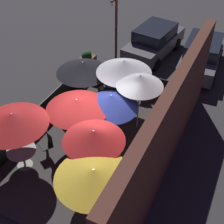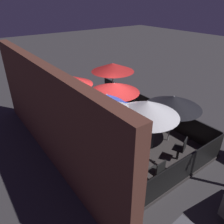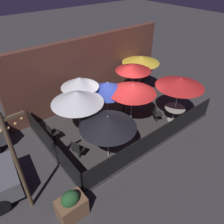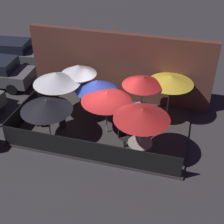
{
  "view_description": "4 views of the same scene",
  "coord_description": "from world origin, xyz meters",
  "px_view_note": "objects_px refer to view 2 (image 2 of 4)",
  "views": [
    {
      "loc": [
        7.08,
        4.16,
        8.52
      ],
      "look_at": [
        -0.9,
        0.3,
        1.07
      ],
      "focal_mm": 50.0,
      "sensor_mm": 36.0,
      "label": 1
    },
    {
      "loc": [
        -6.65,
        4.78,
        5.42
      ],
      "look_at": [
        0.02,
        -0.17,
        1.01
      ],
      "focal_mm": 35.0,
      "sensor_mm": 36.0,
      "label": 2
    },
    {
      "loc": [
        -5.88,
        -6.59,
        6.76
      ],
      "look_at": [
        -0.75,
        -0.19,
        1.02
      ],
      "focal_mm": 35.0,
      "sensor_mm": 36.0,
      "label": 3
    },
    {
      "loc": [
        3.46,
        -11.17,
        8.93
      ],
      "look_at": [
        0.41,
        -0.18,
        1.08
      ],
      "focal_mm": 50.0,
      "sensor_mm": 36.0,
      "label": 4
    }
  ],
  "objects_px": {
    "patio_umbrella_1": "(71,80)",
    "dining_table_0": "(113,95)",
    "patio_umbrella_7": "(47,78)",
    "patio_umbrella_2": "(107,100)",
    "dining_table_1": "(74,111)",
    "patio_umbrella_3": "(114,88)",
    "patio_chair_1": "(157,171)",
    "patio_chair_3": "(94,119)",
    "patio_umbrella_0": "(113,67)",
    "patio_umbrella_6": "(173,102)",
    "patio_chair_2": "(181,148)",
    "patio_umbrella_4": "(111,106)",
    "patio_umbrella_5": "(147,108)",
    "patron_0": "(150,134)",
    "patio_chair_0": "(115,104)"
  },
  "relations": [
    {
      "from": "dining_table_0",
      "to": "patio_umbrella_2",
      "type": "bearing_deg",
      "value": 139.39
    },
    {
      "from": "patio_umbrella_2",
      "to": "patron_0",
      "type": "height_order",
      "value": "patio_umbrella_2"
    },
    {
      "from": "patio_umbrella_3",
      "to": "dining_table_0",
      "type": "relative_size",
      "value": 2.2
    },
    {
      "from": "patio_umbrella_7",
      "to": "dining_table_1",
      "type": "relative_size",
      "value": 2.73
    },
    {
      "from": "patio_umbrella_2",
      "to": "dining_table_1",
      "type": "bearing_deg",
      "value": 12.01
    },
    {
      "from": "patio_umbrella_4",
      "to": "patio_umbrella_7",
      "type": "xyz_separation_m",
      "value": [
        4.27,
        0.44,
        -0.14
      ]
    },
    {
      "from": "patio_umbrella_4",
      "to": "patio_chair_2",
      "type": "distance_m",
      "value": 3.0
    },
    {
      "from": "dining_table_0",
      "to": "patio_chair_3",
      "type": "distance_m",
      "value": 2.59
    },
    {
      "from": "patio_umbrella_6",
      "to": "patio_chair_2",
      "type": "relative_size",
      "value": 2.31
    },
    {
      "from": "patio_umbrella_5",
      "to": "dining_table_1",
      "type": "distance_m",
      "value": 4.17
    },
    {
      "from": "patio_umbrella_1",
      "to": "patio_chair_3",
      "type": "xyz_separation_m",
      "value": [
        -1.01,
        -0.42,
        -1.6
      ]
    },
    {
      "from": "patio_umbrella_0",
      "to": "patio_umbrella_5",
      "type": "height_order",
      "value": "patio_umbrella_5"
    },
    {
      "from": "patio_umbrella_3",
      "to": "patio_chair_1",
      "type": "distance_m",
      "value": 4.03
    },
    {
      "from": "patio_umbrella_3",
      "to": "patio_chair_3",
      "type": "bearing_deg",
      "value": 72.43
    },
    {
      "from": "patio_umbrella_1",
      "to": "patron_0",
      "type": "bearing_deg",
      "value": -156.02
    },
    {
      "from": "patio_chair_1",
      "to": "patio_umbrella_0",
      "type": "bearing_deg",
      "value": -26.13
    },
    {
      "from": "patio_umbrella_4",
      "to": "patio_chair_1",
      "type": "xyz_separation_m",
      "value": [
        -1.82,
        -0.44,
        -1.65
      ]
    },
    {
      "from": "patio_umbrella_0",
      "to": "patio_umbrella_1",
      "type": "xyz_separation_m",
      "value": [
        -0.45,
        2.56,
        -0.02
      ]
    },
    {
      "from": "patio_umbrella_2",
      "to": "patio_chair_1",
      "type": "relative_size",
      "value": 2.15
    },
    {
      "from": "patio_umbrella_6",
      "to": "patio_chair_0",
      "type": "xyz_separation_m",
      "value": [
        3.23,
        0.35,
        -1.25
      ]
    },
    {
      "from": "patio_umbrella_1",
      "to": "dining_table_0",
      "type": "xyz_separation_m",
      "value": [
        0.45,
        -2.56,
        -1.51
      ]
    },
    {
      "from": "patio_chair_1",
      "to": "patio_chair_3",
      "type": "relative_size",
      "value": 1.02
    },
    {
      "from": "patio_umbrella_2",
      "to": "dining_table_0",
      "type": "distance_m",
      "value": 3.48
    },
    {
      "from": "patio_umbrella_7",
      "to": "dining_table_0",
      "type": "height_order",
      "value": "patio_umbrella_7"
    },
    {
      "from": "patio_chair_0",
      "to": "patio_chair_3",
      "type": "bearing_deg",
      "value": 142.84
    },
    {
      "from": "patio_umbrella_5",
      "to": "patron_0",
      "type": "xyz_separation_m",
      "value": [
        0.43,
        -0.76,
        -1.54
      ]
    },
    {
      "from": "patio_umbrella_6",
      "to": "patio_chair_2",
      "type": "distance_m",
      "value": 1.74
    },
    {
      "from": "patio_umbrella_2",
      "to": "patio_chair_1",
      "type": "height_order",
      "value": "patio_umbrella_2"
    },
    {
      "from": "patio_umbrella_4",
      "to": "patio_chair_3",
      "type": "relative_size",
      "value": 2.56
    },
    {
      "from": "dining_table_0",
      "to": "patron_0",
      "type": "height_order",
      "value": "patron_0"
    },
    {
      "from": "patio_umbrella_4",
      "to": "patio_umbrella_5",
      "type": "height_order",
      "value": "patio_umbrella_4"
    },
    {
      "from": "patio_chair_1",
      "to": "patio_umbrella_2",
      "type": "bearing_deg",
      "value": -6.41
    },
    {
      "from": "patio_umbrella_0",
      "to": "patio_umbrella_2",
      "type": "bearing_deg",
      "value": 139.39
    },
    {
      "from": "patio_umbrella_6",
      "to": "patio_umbrella_3",
      "type": "bearing_deg",
      "value": 25.79
    },
    {
      "from": "patio_umbrella_5",
      "to": "patio_umbrella_2",
      "type": "bearing_deg",
      "value": 10.12
    },
    {
      "from": "patio_umbrella_1",
      "to": "patio_chair_3",
      "type": "relative_size",
      "value": 2.46
    },
    {
      "from": "patio_chair_0",
      "to": "patron_0",
      "type": "xyz_separation_m",
      "value": [
        -3.05,
        0.58,
        0.06
      ]
    },
    {
      "from": "dining_table_0",
      "to": "dining_table_1",
      "type": "distance_m",
      "value": 2.6
    },
    {
      "from": "patio_umbrella_1",
      "to": "patio_chair_1",
      "type": "relative_size",
      "value": 2.42
    },
    {
      "from": "patio_umbrella_0",
      "to": "patio_umbrella_6",
      "type": "xyz_separation_m",
      "value": [
        -4.01,
        0.12,
        -0.37
      ]
    },
    {
      "from": "dining_table_0",
      "to": "dining_table_1",
      "type": "xyz_separation_m",
      "value": [
        -0.45,
        2.56,
        0.0
      ]
    },
    {
      "from": "patio_chair_0",
      "to": "patio_umbrella_7",
      "type": "bearing_deg",
      "value": 91.95
    },
    {
      "from": "patio_chair_2",
      "to": "patron_0",
      "type": "xyz_separation_m",
      "value": [
        1.22,
        0.31,
        0.06
      ]
    },
    {
      "from": "patio_umbrella_5",
      "to": "patio_chair_3",
      "type": "relative_size",
      "value": 2.52
    },
    {
      "from": "patio_chair_2",
      "to": "patio_chair_3",
      "type": "height_order",
      "value": "same"
    },
    {
      "from": "patio_umbrella_0",
      "to": "patio_chair_2",
      "type": "distance_m",
      "value": 5.37
    },
    {
      "from": "patio_umbrella_5",
      "to": "patio_chair_2",
      "type": "relative_size",
      "value": 2.52
    },
    {
      "from": "patio_umbrella_4",
      "to": "patio_chair_3",
      "type": "height_order",
      "value": "patio_umbrella_4"
    },
    {
      "from": "patio_chair_2",
      "to": "patio_umbrella_2",
      "type": "bearing_deg",
      "value": 6.72
    },
    {
      "from": "patio_umbrella_4",
      "to": "patio_chair_2",
      "type": "height_order",
      "value": "patio_umbrella_4"
    }
  ]
}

